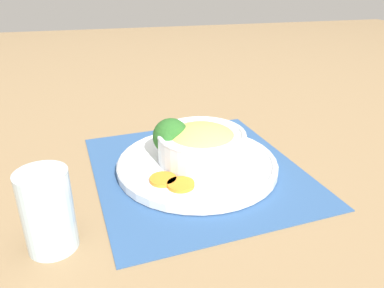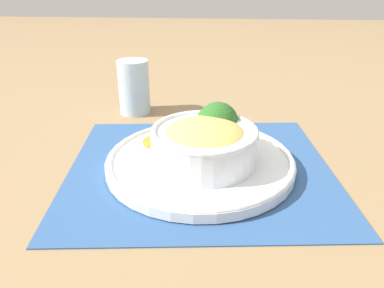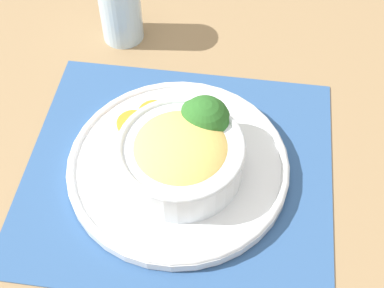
% 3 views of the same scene
% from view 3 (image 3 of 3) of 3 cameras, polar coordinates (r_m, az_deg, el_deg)
% --- Properties ---
extents(ground_plane, '(4.00, 4.00, 0.00)m').
position_cam_3_polar(ground_plane, '(0.78, -1.46, -2.87)').
color(ground_plane, '#8C704C').
extents(placemat, '(0.48, 0.44, 0.00)m').
position_cam_3_polar(placemat, '(0.78, -1.46, -2.79)').
color(placemat, '#2D5184').
rests_on(placemat, ground_plane).
extents(plate, '(0.32, 0.32, 0.02)m').
position_cam_3_polar(plate, '(0.77, -1.48, -2.23)').
color(plate, silver).
rests_on(plate, placemat).
extents(bowl, '(0.18, 0.18, 0.07)m').
position_cam_3_polar(bowl, '(0.73, -1.20, -1.18)').
color(bowl, silver).
rests_on(bowl, plate).
extents(broccoli_floret, '(0.07, 0.07, 0.08)m').
position_cam_3_polar(broccoli_floret, '(0.75, 1.35, 2.50)').
color(broccoli_floret, '#759E51').
rests_on(broccoli_floret, plate).
extents(carrot_slice_near, '(0.05, 0.05, 0.01)m').
position_cam_3_polar(carrot_slice_near, '(0.82, -4.08, 3.32)').
color(carrot_slice_near, orange).
rests_on(carrot_slice_near, plate).
extents(carrot_slice_middle, '(0.05, 0.05, 0.01)m').
position_cam_3_polar(carrot_slice_middle, '(0.81, -6.32, 2.20)').
color(carrot_slice_middle, orange).
rests_on(carrot_slice_middle, plate).
extents(water_glass, '(0.07, 0.07, 0.12)m').
position_cam_3_polar(water_glass, '(0.95, -7.62, 13.87)').
color(water_glass, silver).
rests_on(water_glass, ground_plane).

